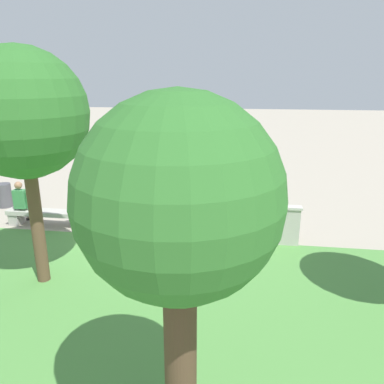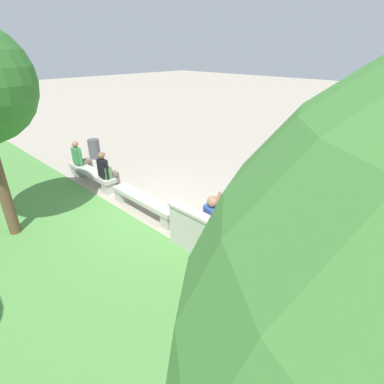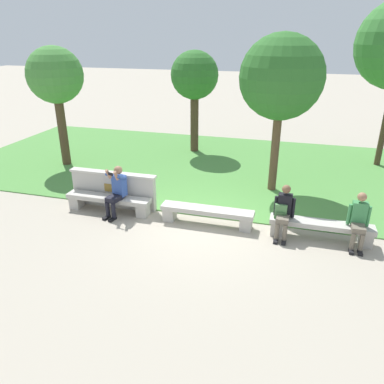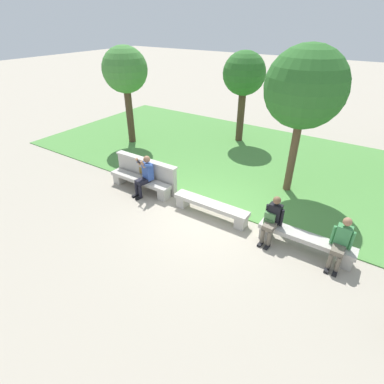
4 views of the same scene
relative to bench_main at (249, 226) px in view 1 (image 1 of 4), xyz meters
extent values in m
plane|color=#A89E8C|center=(2.72, 0.00, -0.31)|extent=(80.00, 80.00, 0.00)
cube|color=#518E42|center=(2.72, 4.38, -0.29)|extent=(19.77, 8.00, 0.03)
cube|color=#B7B2A8|center=(0.00, 0.00, 0.08)|extent=(2.33, 0.40, 0.12)
cube|color=#B7B2A8|center=(-0.99, 0.00, -0.14)|extent=(0.28, 0.34, 0.33)
cube|color=#B7B2A8|center=(0.99, 0.00, -0.14)|extent=(0.28, 0.34, 0.33)
cube|color=#B7B2A8|center=(2.72, 0.00, 0.08)|extent=(2.33, 0.40, 0.12)
cube|color=#B7B2A8|center=(1.73, 0.00, -0.14)|extent=(0.28, 0.34, 0.33)
cube|color=#B7B2A8|center=(3.70, 0.00, -0.14)|extent=(0.28, 0.34, 0.33)
cube|color=#B7B2A8|center=(5.43, 0.00, 0.08)|extent=(2.33, 0.40, 0.12)
cube|color=#B7B2A8|center=(4.44, 0.00, -0.14)|extent=(0.28, 0.34, 0.33)
cube|color=#B7B2A8|center=(6.42, 0.00, -0.14)|extent=(0.28, 0.34, 0.33)
cube|color=#B7B2A8|center=(0.00, 0.34, 0.17)|extent=(2.41, 0.18, 0.95)
cube|color=beige|center=(0.00, 0.34, 0.67)|extent=(2.47, 0.24, 0.06)
cube|color=olive|center=(0.00, 0.24, 0.28)|extent=(0.44, 0.02, 0.22)
cube|color=black|center=(0.13, -0.41, -0.28)|extent=(0.15, 0.26, 0.06)
cylinder|color=black|center=(0.14, -0.35, -0.07)|extent=(0.11, 0.11, 0.42)
cube|color=black|center=(0.32, -0.46, -0.28)|extent=(0.15, 0.26, 0.06)
cylinder|color=black|center=(0.34, -0.39, -0.07)|extent=(0.11, 0.11, 0.42)
cube|color=black|center=(0.29, -0.18, 0.20)|extent=(0.39, 0.48, 0.12)
cube|color=#33519E|center=(0.34, 0.04, 0.48)|extent=(0.38, 0.29, 0.56)
sphere|color=#9E7051|center=(0.34, 0.04, 0.90)|extent=(0.22, 0.22, 0.22)
cylinder|color=#33519E|center=(0.13, -0.01, 0.77)|extent=(0.16, 0.32, 0.21)
cylinder|color=#9E7051|center=(0.16, -0.17, 0.85)|extent=(0.14, 0.20, 0.27)
cylinder|color=#33519E|center=(0.50, -0.10, 0.77)|extent=(0.16, 0.32, 0.21)
cylinder|color=#9E7051|center=(0.40, -0.22, 0.85)|extent=(0.10, 0.19, 0.27)
cube|color=black|center=(0.27, -0.25, 0.89)|extent=(0.15, 0.05, 0.08)
cube|color=black|center=(4.46, -0.42, -0.28)|extent=(0.11, 0.22, 0.06)
cylinder|color=#6B6051|center=(4.46, -0.36, -0.07)|extent=(0.10, 0.10, 0.42)
cube|color=black|center=(4.64, -0.42, -0.28)|extent=(0.11, 0.22, 0.06)
cylinder|color=#6B6051|center=(4.64, -0.36, -0.07)|extent=(0.10, 0.10, 0.42)
cube|color=#6B6051|center=(4.56, -0.18, 0.20)|extent=(0.30, 0.41, 0.12)
cube|color=black|center=(4.57, 0.04, 0.46)|extent=(0.33, 0.21, 0.52)
sphere|color=brown|center=(4.57, 0.04, 0.85)|extent=(0.20, 0.20, 0.20)
cylinder|color=black|center=(4.37, 0.03, 0.41)|extent=(0.08, 0.08, 0.48)
cylinder|color=black|center=(4.77, 0.01, 0.41)|extent=(0.08, 0.08, 0.48)
cube|color=black|center=(6.10, -0.42, -0.28)|extent=(0.10, 0.22, 0.06)
cylinder|color=#6B6051|center=(6.10, -0.36, -0.07)|extent=(0.10, 0.10, 0.42)
cube|color=black|center=(6.28, -0.42, -0.28)|extent=(0.10, 0.22, 0.06)
cylinder|color=#6B6051|center=(6.28, -0.36, -0.07)|extent=(0.10, 0.10, 0.42)
cube|color=#6B6051|center=(6.19, -0.18, 0.20)|extent=(0.28, 0.40, 0.12)
cube|color=#3D894C|center=(6.19, 0.04, 0.46)|extent=(0.32, 0.20, 0.52)
sphere|color=#9E7051|center=(6.19, 0.04, 0.85)|extent=(0.20, 0.20, 0.20)
cylinder|color=#3D894C|center=(5.99, 0.02, 0.41)|extent=(0.08, 0.08, 0.48)
cylinder|color=#3D894C|center=(6.39, 0.02, 0.41)|extent=(0.08, 0.08, 0.48)
cube|color=#4C7F47|center=(4.50, -0.02, 0.32)|extent=(0.28, 0.20, 0.36)
cube|color=#395F35|center=(4.50, -0.13, 0.25)|extent=(0.20, 0.06, 0.16)
torus|color=black|center=(4.50, -0.02, 0.52)|extent=(0.10, 0.02, 0.10)
cylinder|color=#4C3826|center=(0.73, 6.01, 0.91)|extent=(0.32, 0.32, 2.45)
sphere|color=#2D6B28|center=(0.73, 6.01, 2.68)|extent=(1.81, 1.81, 1.81)
cylinder|color=brown|center=(4.10, 2.74, 1.01)|extent=(0.24, 0.24, 2.64)
sphere|color=#2D6B28|center=(4.10, 2.74, 3.04)|extent=(2.34, 2.34, 2.34)
cylinder|color=#4C4C51|center=(7.63, -1.33, 0.07)|extent=(0.44, 0.44, 0.75)
camera|label=1|loc=(0.20, 8.98, 3.66)|focal=35.00mm
camera|label=2|loc=(-3.05, 4.09, 3.64)|focal=28.00mm
camera|label=3|loc=(4.63, -8.17, 4.17)|focal=35.00mm
camera|label=4|loc=(6.26, -6.35, 4.82)|focal=28.00mm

